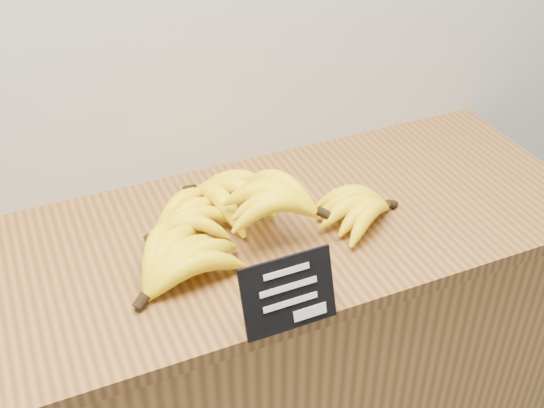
{
  "coord_description": "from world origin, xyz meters",
  "views": [
    {
      "loc": [
        -0.59,
        1.75,
        1.76
      ],
      "look_at": [
        -0.18,
        2.7,
        1.02
      ],
      "focal_mm": 45.0,
      "sensor_mm": 36.0,
      "label": 1
    }
  ],
  "objects": [
    {
      "name": "counter",
      "position": [
        -0.18,
        2.75,
        0.45
      ],
      "size": [
        1.45,
        0.5,
        0.9
      ],
      "primitive_type": "cube",
      "color": "#A67235",
      "rests_on": "ground"
    },
    {
      "name": "counter_top",
      "position": [
        -0.18,
        2.75,
        0.92
      ],
      "size": [
        1.37,
        0.54,
        0.03
      ],
      "primitive_type": "cube",
      "color": "brown",
      "rests_on": "counter"
    },
    {
      "name": "chalkboard_sign",
      "position": [
        -0.24,
        2.49,
        0.99
      ],
      "size": [
        0.16,
        0.05,
        0.12
      ],
      "primitive_type": "cube",
      "rotation": [
        -0.32,
        0.0,
        0.0
      ],
      "color": "black",
      "rests_on": "counter_top"
    },
    {
      "name": "banana_pile",
      "position": [
        -0.22,
        2.75,
        0.97
      ],
      "size": [
        0.58,
        0.37,
        0.12
      ],
      "color": "#FFE40A",
      "rests_on": "counter_top"
    }
  ]
}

